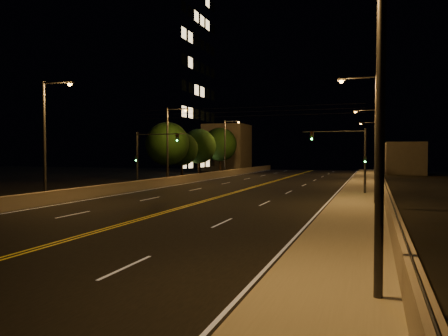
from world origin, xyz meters
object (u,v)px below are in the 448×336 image
(streetlight_0, at_px, (367,89))
(tree_3, at_px, (220,144))
(streetlight_4, at_px, (48,132))
(tree_0, at_px, (167,144))
(tree_1, at_px, (182,149))
(traffic_signal_right, at_px, (351,153))
(building_tower, at_px, (133,83))
(traffic_signal_left, at_px, (147,153))
(streetlight_6, at_px, (227,144))
(streetlight_5, at_px, (170,140))
(streetlight_2, at_px, (373,140))
(streetlight_3, at_px, (373,144))
(streetlight_1, at_px, (372,131))
(tree_2, at_px, (199,146))

(streetlight_0, distance_m, tree_3, 66.09)
(streetlight_4, height_order, tree_0, streetlight_4)
(streetlight_4, relative_size, tree_1, 1.32)
(streetlight_0, xyz_separation_m, streetlight_4, (-21.41, 14.57, 0.00))
(traffic_signal_right, relative_size, tree_1, 0.85)
(tree_3, bearing_deg, tree_1, -94.26)
(building_tower, height_order, tree_3, building_tower)
(traffic_signal_left, xyz_separation_m, tree_3, (-4.92, 34.59, 1.46))
(streetlight_0, height_order, tree_3, streetlight_0)
(streetlight_6, xyz_separation_m, tree_0, (-2.97, -14.48, -0.30))
(tree_0, bearing_deg, streetlight_6, 78.42)
(streetlight_5, height_order, building_tower, building_tower)
(tree_3, bearing_deg, streetlight_4, -85.40)
(streetlight_2, bearing_deg, tree_1, 168.30)
(traffic_signal_left, bearing_deg, building_tower, 122.79)
(traffic_signal_left, xyz_separation_m, tree_0, (-4.14, 12.68, 1.14))
(tree_0, relative_size, tree_3, 0.94)
(streetlight_2, bearing_deg, streetlight_4, -127.97)
(streetlight_0, distance_m, streetlight_6, 57.79)
(streetlight_0, height_order, building_tower, building_tower)
(traffic_signal_left, bearing_deg, streetlight_3, 61.24)
(streetlight_1, distance_m, tree_2, 41.43)
(streetlight_4, xyz_separation_m, traffic_signal_right, (19.83, 11.95, -1.44))
(streetlight_3, bearing_deg, tree_0, -135.23)
(tree_2, bearing_deg, traffic_signal_left, -78.56)
(streetlight_0, bearing_deg, streetlight_5, 122.33)
(streetlight_0, bearing_deg, streetlight_4, 145.76)
(streetlight_4, distance_m, building_tower, 44.67)
(streetlight_4, relative_size, streetlight_6, 1.00)
(streetlight_4, relative_size, traffic_signal_right, 1.56)
(streetlight_2, height_order, streetlight_5, same)
(streetlight_5, bearing_deg, tree_3, 97.82)
(streetlight_5, bearing_deg, streetlight_0, -57.67)
(building_tower, bearing_deg, tree_0, -47.84)
(streetlight_0, distance_m, tree_1, 54.18)
(building_tower, xyz_separation_m, tree_3, (13.16, 6.52, -10.35))
(streetlight_3, height_order, streetlight_5, same)
(streetlight_3, xyz_separation_m, traffic_signal_right, (-1.58, -36.86, -1.44))
(streetlight_3, distance_m, tree_2, 27.82)
(tree_2, bearing_deg, streetlight_5, -77.65)
(tree_0, distance_m, tree_3, 21.93)
(streetlight_2, distance_m, tree_2, 27.32)
(streetlight_6, height_order, tree_1, streetlight_6)
(streetlight_0, height_order, tree_0, streetlight_0)
(streetlight_1, xyz_separation_m, tree_3, (-25.16, 41.79, 0.02))
(streetlight_2, xyz_separation_m, streetlight_3, (0.00, 21.38, 0.00))
(streetlight_2, relative_size, streetlight_4, 1.00)
(streetlight_3, bearing_deg, traffic_signal_left, -118.76)
(tree_2, bearing_deg, tree_3, 88.47)
(streetlight_5, relative_size, streetlight_6, 1.00)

